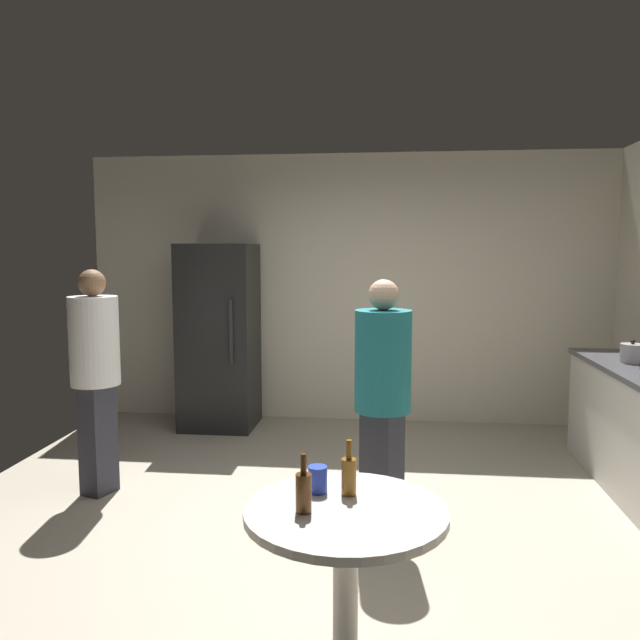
# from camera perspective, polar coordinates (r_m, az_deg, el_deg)

# --- Properties ---
(ground_plane) EXTENTS (5.20, 5.20, 0.10)m
(ground_plane) POSITION_cam_1_polar(r_m,az_deg,el_deg) (4.15, 0.01, -19.11)
(ground_plane) COLOR #B2A893
(wall_back) EXTENTS (5.32, 0.06, 2.70)m
(wall_back) POSITION_cam_1_polar(r_m,az_deg,el_deg) (6.38, 2.60, 2.87)
(wall_back) COLOR silver
(wall_back) RESTS_ON ground_plane
(refrigerator) EXTENTS (0.70, 0.68, 1.80)m
(refrigerator) POSITION_cam_1_polar(r_m,az_deg,el_deg) (6.21, -9.17, -1.48)
(refrigerator) COLOR black
(refrigerator) RESTS_ON ground_plane
(kettle) EXTENTS (0.24, 0.17, 0.18)m
(kettle) POSITION_cam_1_polar(r_m,az_deg,el_deg) (5.24, 26.61, -2.71)
(kettle) COLOR #B2B2B7
(kettle) RESTS_ON kitchen_counter
(foreground_table) EXTENTS (0.80, 0.80, 0.73)m
(foreground_table) POSITION_cam_1_polar(r_m,az_deg,el_deg) (2.59, 2.36, -18.88)
(foreground_table) COLOR beige
(foreground_table) RESTS_ON ground_plane
(beer_bottle_amber) EXTENTS (0.06, 0.06, 0.23)m
(beer_bottle_amber) POSITION_cam_1_polar(r_m,az_deg,el_deg) (2.64, 2.65, -13.91)
(beer_bottle_amber) COLOR #8C5919
(beer_bottle_amber) RESTS_ON foreground_table
(beer_bottle_brown) EXTENTS (0.06, 0.06, 0.23)m
(beer_bottle_brown) POSITION_cam_1_polar(r_m,az_deg,el_deg) (2.48, -1.51, -15.30)
(beer_bottle_brown) COLOR #593314
(beer_bottle_brown) RESTS_ON foreground_table
(plastic_cup_blue) EXTENTS (0.08, 0.08, 0.11)m
(plastic_cup_blue) POSITION_cam_1_polar(r_m,az_deg,el_deg) (2.67, -0.21, -14.32)
(plastic_cup_blue) COLOR blue
(plastic_cup_blue) RESTS_ON foreground_table
(person_in_teal_shirt) EXTENTS (0.48, 0.48, 1.57)m
(person_in_teal_shirt) POSITION_cam_1_polar(r_m,az_deg,el_deg) (3.80, 5.73, -6.19)
(person_in_teal_shirt) COLOR #2D2D38
(person_in_teal_shirt) RESTS_ON ground_plane
(person_in_white_shirt) EXTENTS (0.43, 0.43, 1.61)m
(person_in_white_shirt) POSITION_cam_1_polar(r_m,az_deg,el_deg) (4.69, -19.82, -3.83)
(person_in_white_shirt) COLOR #2D2D38
(person_in_white_shirt) RESTS_ON ground_plane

